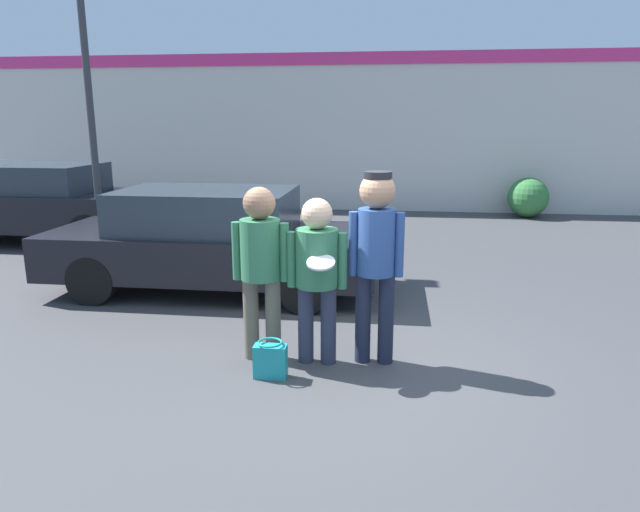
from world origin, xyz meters
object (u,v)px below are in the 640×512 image
object	(u,v)px
person_middle_with_frisbee	(317,267)
handbag	(270,360)
person_left	(261,258)
parked_car_far	(38,202)
parked_car_near	(213,240)
street_lamp	(99,43)
person_right	(376,249)
shrub	(528,197)

from	to	relation	value
person_middle_with_frisbee	handbag	world-z (taller)	person_middle_with_frisbee
person_left	handbag	world-z (taller)	person_left
person_middle_with_frisbee	parked_car_far	xyz separation A→B (m)	(-6.08, 4.96, -0.20)
person_middle_with_frisbee	parked_car_near	distance (m)	2.82
street_lamp	handbag	size ratio (longest dim) A/B	16.24
person_right	parked_car_far	bearing A→B (deg)	143.65
person_right	person_middle_with_frisbee	bearing A→B (deg)	-171.40
person_left	handbag	xyz separation A→B (m)	(0.17, -0.42, -0.85)
street_lamp	person_right	bearing A→B (deg)	-41.08
parked_car_near	shrub	xyz separation A→B (m)	(5.64, 6.82, -0.23)
parked_car_far	handbag	size ratio (longest dim) A/B	13.39
person_middle_with_frisbee	handbag	size ratio (longest dim) A/B	4.60
person_middle_with_frisbee	street_lamp	world-z (taller)	street_lamp
shrub	handbag	xyz separation A→B (m)	(-4.28, -9.42, -0.31)
person_right	parked_car_near	distance (m)	3.15
street_lamp	shrub	distance (m)	9.88
parked_car_near	shrub	size ratio (longest dim) A/B	4.61
person_left	person_right	size ratio (longest dim) A/B	0.92
parked_car_far	shrub	distance (m)	10.79
parked_car_far	street_lamp	bearing A→B (deg)	-22.25
person_middle_with_frisbee	person_left	bearing A→B (deg)	176.90
person_left	parked_car_far	distance (m)	7.42
shrub	person_middle_with_frisbee	bearing A→B (deg)	-113.39
parked_car_far	street_lamp	world-z (taller)	street_lamp
parked_car_far	parked_car_near	bearing A→B (deg)	-32.30
parked_car_far	street_lamp	distance (m)	3.47
parked_car_near	parked_car_far	distance (m)	5.14
person_middle_with_frisbee	street_lamp	bearing A→B (deg)	134.81
parked_car_far	shrub	bearing A→B (deg)	22.18
person_left	person_right	world-z (taller)	person_right
parked_car_far	handbag	xyz separation A→B (m)	(5.70, -5.35, -0.59)
person_left	person_right	bearing A→B (deg)	2.77
shrub	handbag	size ratio (longest dim) A/B	2.74
person_middle_with_frisbee	handbag	bearing A→B (deg)	-134.01
parked_car_near	parked_car_far	size ratio (longest dim) A/B	0.94
parked_car_near	person_left	bearing A→B (deg)	-61.45
parked_car_near	handbag	xyz separation A→B (m)	(1.36, -2.60, -0.53)
person_left	handbag	distance (m)	0.97
person_middle_with_frisbee	person_right	bearing A→B (deg)	8.60
person_left	person_middle_with_frisbee	size ratio (longest dim) A/B	1.06
person_middle_with_frisbee	shrub	xyz separation A→B (m)	(3.91, 9.03, -0.48)
person_right	parked_car_near	size ratio (longest dim) A/B	0.42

